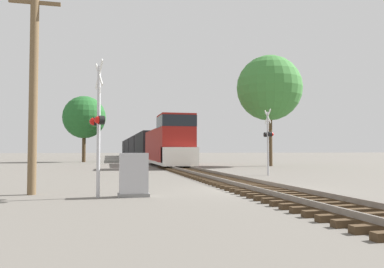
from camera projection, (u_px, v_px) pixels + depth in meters
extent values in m
plane|color=#666059|center=(253.00, 189.00, 15.31)|extent=(400.00, 400.00, 0.00)
cube|color=#42301E|center=(368.00, 216.00, 8.60)|extent=(2.60, 0.22, 0.16)
cube|color=#42301E|center=(351.00, 212.00, 9.18)|extent=(2.60, 0.22, 0.16)
cube|color=#42301E|center=(336.00, 208.00, 9.76)|extent=(2.60, 0.22, 0.16)
cube|color=#42301E|center=(323.00, 205.00, 10.35)|extent=(2.60, 0.22, 0.16)
cube|color=#42301E|center=(312.00, 202.00, 10.93)|extent=(2.60, 0.22, 0.16)
cube|color=#42301E|center=(301.00, 200.00, 11.52)|extent=(2.60, 0.22, 0.16)
cube|color=#42301E|center=(292.00, 197.00, 12.10)|extent=(2.60, 0.22, 0.16)
cube|color=#42301E|center=(283.00, 195.00, 12.68)|extent=(2.60, 0.22, 0.16)
cube|color=#42301E|center=(276.00, 193.00, 13.27)|extent=(2.60, 0.22, 0.16)
cube|color=#42301E|center=(268.00, 191.00, 13.85)|extent=(2.60, 0.22, 0.16)
cube|color=#42301E|center=(262.00, 190.00, 14.44)|extent=(2.60, 0.22, 0.16)
cube|color=#42301E|center=(256.00, 188.00, 15.02)|extent=(2.60, 0.22, 0.16)
cube|color=#42301E|center=(250.00, 187.00, 15.61)|extent=(2.60, 0.22, 0.16)
cube|color=#42301E|center=(245.00, 185.00, 16.19)|extent=(2.60, 0.22, 0.16)
cube|color=#42301E|center=(240.00, 184.00, 16.77)|extent=(2.60, 0.22, 0.16)
cube|color=#42301E|center=(236.00, 183.00, 17.36)|extent=(2.60, 0.22, 0.16)
cube|color=#42301E|center=(231.00, 182.00, 17.94)|extent=(2.60, 0.22, 0.16)
cube|color=#42301E|center=(228.00, 181.00, 18.53)|extent=(2.60, 0.22, 0.16)
cube|color=#42301E|center=(224.00, 180.00, 19.11)|extent=(2.60, 0.22, 0.16)
cube|color=#42301E|center=(220.00, 179.00, 19.70)|extent=(2.60, 0.22, 0.16)
cube|color=#42301E|center=(217.00, 178.00, 20.28)|extent=(2.60, 0.22, 0.16)
cube|color=#42301E|center=(214.00, 177.00, 20.86)|extent=(2.60, 0.22, 0.16)
cube|color=#42301E|center=(211.00, 177.00, 21.45)|extent=(2.60, 0.22, 0.16)
cube|color=#42301E|center=(208.00, 176.00, 22.03)|extent=(2.60, 0.22, 0.16)
cube|color=#42301E|center=(206.00, 175.00, 22.62)|extent=(2.60, 0.22, 0.16)
cube|color=#42301E|center=(203.00, 175.00, 23.20)|extent=(2.60, 0.22, 0.16)
cube|color=#42301E|center=(201.00, 174.00, 23.79)|extent=(2.60, 0.22, 0.16)
cube|color=#42301E|center=(198.00, 173.00, 24.37)|extent=(2.60, 0.22, 0.16)
cube|color=#42301E|center=(196.00, 173.00, 24.95)|extent=(2.60, 0.22, 0.16)
cube|color=#42301E|center=(194.00, 172.00, 25.54)|extent=(2.60, 0.22, 0.16)
cube|color=#42301E|center=(192.00, 172.00, 26.12)|extent=(2.60, 0.22, 0.16)
cube|color=#42301E|center=(190.00, 171.00, 26.71)|extent=(2.60, 0.22, 0.16)
cube|color=#42301E|center=(189.00, 171.00, 27.29)|extent=(2.60, 0.22, 0.16)
cube|color=#42301E|center=(187.00, 171.00, 27.88)|extent=(2.60, 0.22, 0.16)
cube|color=#42301E|center=(185.00, 170.00, 28.46)|extent=(2.60, 0.22, 0.16)
cube|color=#42301E|center=(184.00, 170.00, 29.04)|extent=(2.60, 0.22, 0.16)
cube|color=#42301E|center=(182.00, 169.00, 29.63)|extent=(2.60, 0.22, 0.16)
cube|color=#42301E|center=(181.00, 169.00, 30.21)|extent=(2.60, 0.22, 0.16)
cube|color=#42301E|center=(179.00, 169.00, 30.80)|extent=(2.60, 0.22, 0.16)
cube|color=#42301E|center=(178.00, 168.00, 31.38)|extent=(2.60, 0.22, 0.16)
cube|color=#42301E|center=(177.00, 168.00, 31.96)|extent=(2.60, 0.22, 0.16)
cube|color=#42301E|center=(175.00, 168.00, 32.55)|extent=(2.60, 0.22, 0.16)
cube|color=#42301E|center=(174.00, 167.00, 33.13)|extent=(2.60, 0.22, 0.16)
cube|color=#42301E|center=(173.00, 167.00, 33.72)|extent=(2.60, 0.22, 0.16)
cube|color=#42301E|center=(172.00, 167.00, 34.30)|extent=(2.60, 0.22, 0.16)
cube|color=slate|center=(236.00, 184.00, 15.16)|extent=(0.07, 160.00, 0.15)
cube|color=slate|center=(269.00, 183.00, 15.48)|extent=(0.07, 160.00, 0.15)
cube|color=maroon|center=(162.00, 146.00, 40.30)|extent=(2.45, 11.57, 3.41)
cube|color=maroon|center=(176.00, 140.00, 32.43)|extent=(2.88, 3.64, 4.37)
cube|color=black|center=(176.00, 122.00, 32.50)|extent=(2.91, 3.67, 0.96)
cube|color=white|center=(180.00, 157.00, 30.60)|extent=(2.88, 1.65, 1.53)
cube|color=white|center=(166.00, 162.00, 37.81)|extent=(2.94, 16.19, 0.24)
cube|color=black|center=(175.00, 163.00, 32.59)|extent=(1.58, 2.20, 1.00)
cube|color=black|center=(158.00, 160.00, 43.05)|extent=(1.58, 2.20, 1.00)
cube|color=black|center=(148.00, 146.00, 54.46)|extent=(2.74, 14.60, 3.79)
cube|color=black|center=(151.00, 159.00, 49.76)|extent=(1.58, 2.20, 0.90)
cube|color=black|center=(144.00, 157.00, 59.00)|extent=(1.58, 2.20, 0.90)
cube|color=black|center=(138.00, 147.00, 70.09)|extent=(2.74, 14.60, 3.79)
cube|color=black|center=(141.00, 157.00, 65.40)|extent=(1.58, 2.20, 0.90)
cube|color=black|center=(136.00, 156.00, 74.63)|extent=(1.58, 2.20, 0.90)
cube|color=black|center=(132.00, 147.00, 85.72)|extent=(2.74, 14.60, 3.79)
cube|color=black|center=(134.00, 155.00, 81.03)|extent=(1.58, 2.20, 0.90)
cube|color=black|center=(131.00, 155.00, 90.27)|extent=(1.58, 2.20, 0.90)
cube|color=black|center=(128.00, 148.00, 101.35)|extent=(2.74, 14.60, 3.79)
cube|color=black|center=(129.00, 155.00, 96.66)|extent=(1.58, 2.20, 0.90)
cube|color=black|center=(127.00, 154.00, 105.90)|extent=(1.58, 2.20, 0.90)
cylinder|color=#B7B7BC|center=(99.00, 131.00, 12.71)|extent=(0.12, 0.12, 4.49)
cube|color=white|center=(99.00, 75.00, 12.80)|extent=(0.27, 0.90, 0.93)
cube|color=white|center=(99.00, 75.00, 12.80)|extent=(0.27, 0.90, 0.93)
cube|color=black|center=(99.00, 121.00, 12.73)|extent=(0.29, 0.85, 0.06)
cylinder|color=black|center=(96.00, 122.00, 13.04)|extent=(0.25, 0.34, 0.30)
sphere|color=red|center=(93.00, 121.00, 12.99)|extent=(0.26, 0.26, 0.26)
cylinder|color=black|center=(101.00, 120.00, 12.42)|extent=(0.25, 0.34, 0.30)
sphere|color=red|center=(98.00, 120.00, 12.37)|extent=(0.26, 0.26, 0.26)
cube|color=white|center=(99.00, 91.00, 12.77)|extent=(0.11, 0.32, 0.20)
cylinder|color=#B7B7BC|center=(268.00, 144.00, 23.78)|extent=(0.12, 0.12, 4.04)
cube|color=white|center=(268.00, 117.00, 23.85)|extent=(0.04, 0.93, 0.93)
cube|color=white|center=(268.00, 117.00, 23.85)|extent=(0.04, 0.93, 0.93)
cube|color=black|center=(268.00, 134.00, 23.80)|extent=(0.07, 0.86, 0.06)
cylinder|color=black|center=(270.00, 134.00, 23.46)|extent=(0.18, 0.30, 0.30)
sphere|color=red|center=(272.00, 134.00, 23.48)|extent=(0.26, 0.26, 0.26)
cylinder|color=black|center=(266.00, 135.00, 24.14)|extent=(0.18, 0.30, 0.30)
sphere|color=red|center=(267.00, 135.00, 24.16)|extent=(0.26, 0.26, 0.26)
cube|color=white|center=(268.00, 125.00, 23.83)|extent=(0.03, 0.32, 0.20)
cube|color=slate|center=(134.00, 195.00, 12.88)|extent=(1.07, 0.59, 0.12)
cube|color=#ADADB2|center=(134.00, 173.00, 12.91)|extent=(0.97, 0.53, 1.38)
cylinder|color=brown|center=(33.00, 89.00, 13.62)|extent=(0.31, 0.31, 7.64)
cube|color=brown|center=(35.00, 2.00, 13.76)|extent=(1.80, 0.12, 0.12)
cylinder|color=#473521|center=(270.00, 137.00, 37.59)|extent=(0.52, 0.52, 5.91)
sphere|color=#3D7F38|center=(269.00, 88.00, 37.81)|extent=(6.58, 6.58, 6.58)
cylinder|color=#473521|center=(84.00, 146.00, 50.19)|extent=(0.48, 0.48, 4.32)
sphere|color=#236028|center=(84.00, 117.00, 50.36)|extent=(5.70, 5.70, 5.70)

